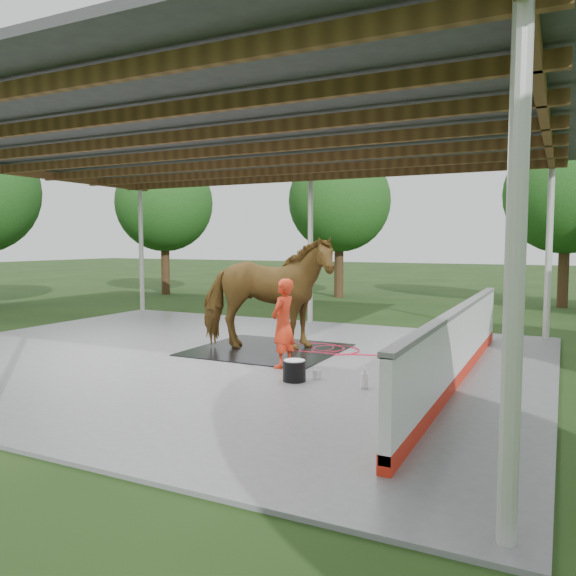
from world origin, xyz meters
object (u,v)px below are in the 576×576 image
at_px(dasher_board, 459,346).
at_px(handler, 283,323).
at_px(horse, 267,293).
at_px(wash_bucket, 294,370).

distance_m(dasher_board, handler, 2.89).
height_order(horse, wash_bucket, horse).
relative_size(horse, handler, 1.73).
bearing_deg(wash_bucket, handler, 126.88).
bearing_deg(handler, wash_bucket, 40.91).
bearing_deg(wash_bucket, horse, 127.95).
xyz_separation_m(horse, handler, (0.96, -1.21, -0.37)).
height_order(dasher_board, handler, handler).
xyz_separation_m(dasher_board, wash_bucket, (-2.27, -1.15, -0.37)).
xyz_separation_m(horse, wash_bucket, (1.55, -1.99, -0.96)).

